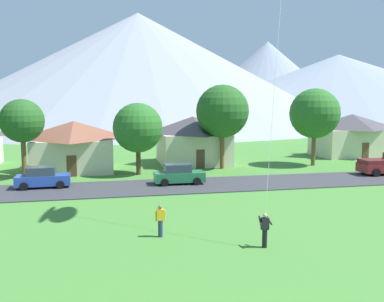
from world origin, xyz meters
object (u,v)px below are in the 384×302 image
(parked_car_green_west_end, at_px, (179,174))
(parked_car_blue_mid_west, at_px, (43,178))
(house_right_center, at_px, (193,139))
(watcher_person, at_px, (160,220))
(house_leftmost, at_px, (351,134))
(tree_center, at_px, (138,128))
(tree_right_of_center, at_px, (315,114))
(tree_near_left, at_px, (222,111))
(house_left_center, at_px, (74,145))
(tree_left_of_center, at_px, (22,121))

(parked_car_green_west_end, bearing_deg, parked_car_blue_mid_west, 176.04)
(house_right_center, distance_m, watcher_person, 25.91)
(house_leftmost, bearing_deg, watcher_person, -136.41)
(tree_center, bearing_deg, parked_car_blue_mid_west, -149.69)
(house_right_center, distance_m, parked_car_green_west_end, 12.41)
(tree_right_of_center, bearing_deg, parked_car_green_west_end, -155.60)
(house_leftmost, distance_m, tree_near_left, 20.45)
(house_left_center, relative_size, house_right_center, 1.00)
(parked_car_blue_mid_west, bearing_deg, tree_left_of_center, 115.15)
(house_leftmost, xyz_separation_m, tree_left_of_center, (-38.28, -8.31, 2.42))
(house_leftmost, distance_m, parked_car_blue_mid_west, 38.39)
(house_left_center, distance_m, tree_center, 7.62)
(tree_near_left, distance_m, parked_car_blue_mid_west, 18.85)
(house_left_center, distance_m, tree_right_of_center, 25.68)
(house_leftmost, relative_size, tree_near_left, 1.12)
(house_left_center, relative_size, parked_car_green_west_end, 1.99)
(tree_near_left, bearing_deg, watcher_person, -114.13)
(house_left_center, bearing_deg, tree_right_of_center, -4.81)
(house_left_center, bearing_deg, parked_car_blue_mid_west, -102.21)
(tree_left_of_center, bearing_deg, parked_car_green_west_end, -22.56)
(watcher_person, bearing_deg, house_right_center, 74.30)
(tree_center, bearing_deg, tree_right_of_center, 5.69)
(house_leftmost, distance_m, tree_center, 29.26)
(parked_car_blue_mid_west, bearing_deg, watcher_person, -61.07)
(tree_near_left, bearing_deg, tree_right_of_center, 0.14)
(house_left_center, xyz_separation_m, parked_car_blue_mid_west, (-1.90, -8.77, -1.73))
(house_leftmost, relative_size, parked_car_green_west_end, 2.29)
(house_right_center, height_order, tree_right_of_center, tree_right_of_center)
(house_left_center, relative_size, tree_left_of_center, 1.17)
(tree_right_of_center, height_order, parked_car_green_west_end, tree_right_of_center)
(tree_left_of_center, bearing_deg, house_left_center, 44.39)
(tree_center, xyz_separation_m, parked_car_green_west_end, (2.95, -5.47, -3.62))
(tree_center, bearing_deg, tree_near_left, 12.07)
(house_right_center, xyz_separation_m, tree_right_of_center, (12.61, -4.31, 2.93))
(house_leftmost, bearing_deg, house_right_center, -174.36)
(tree_right_of_center, xyz_separation_m, parked_car_green_west_end, (-16.30, -7.39, -4.82))
(parked_car_blue_mid_west, distance_m, watcher_person, 15.93)
(house_leftmost, xyz_separation_m, parked_car_green_west_end, (-25.05, -13.81, -1.93))
(tree_center, height_order, parked_car_blue_mid_west, tree_center)
(tree_right_of_center, bearing_deg, tree_center, -174.31)
(house_right_center, bearing_deg, watcher_person, -105.70)
(house_leftmost, xyz_separation_m, tree_center, (-27.99, -8.34, 1.70))
(tree_left_of_center, height_order, parked_car_blue_mid_west, tree_left_of_center)
(parked_car_blue_mid_west, bearing_deg, tree_right_of_center, 13.65)
(tree_center, distance_m, watcher_person, 19.00)
(house_left_center, xyz_separation_m, watcher_person, (5.81, -22.71, -1.72))
(tree_right_of_center, relative_size, parked_car_blue_mid_west, 1.97)
(house_leftmost, height_order, house_right_center, house_leftmost)
(house_leftmost, relative_size, house_left_center, 1.15)
(house_leftmost, relative_size, watcher_person, 5.80)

